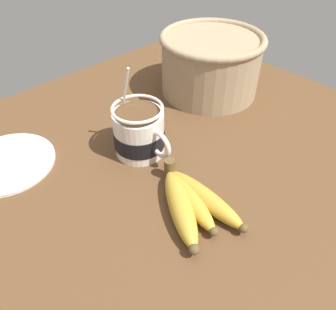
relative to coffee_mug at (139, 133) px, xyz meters
The scene contains 5 objects.
table 11.68cm from the coffee_mug, 22.46° to the left, with size 95.89×95.89×2.87cm.
coffee_mug is the anchor object (origin of this frame).
banana_bunch 17.57cm from the coffee_mug, 11.90° to the right, with size 18.76×11.91×4.09cm.
woven_basket 28.50cm from the coffee_mug, 102.77° to the left, with size 24.47×24.47×14.24cm.
small_plate 25.71cm from the coffee_mug, 124.94° to the right, with size 17.75×17.75×0.60cm.
Camera 1 is at (30.35, -34.23, 44.92)cm, focal length 35.00 mm.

